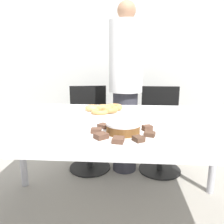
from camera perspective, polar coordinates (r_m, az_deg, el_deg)
wall_back at (r=2.95m, az=2.20°, el=16.30°), size 8.00×0.05×2.60m
table at (r=1.39m, az=-0.21°, el=-5.29°), size 1.80×1.04×0.77m
person_standing at (r=2.18m, az=3.54°, el=6.63°), size 0.33×0.33×1.68m
office_chair_left at (r=2.37m, az=-6.01°, el=-4.78°), size 0.52×0.52×0.87m
office_chair_right at (r=2.36m, az=12.55°, el=-5.08°), size 0.44×0.44×0.87m
plate_cake at (r=1.11m, az=2.89°, el=-5.70°), size 0.37×0.37×0.01m
plate_donuts at (r=1.60m, az=-2.00°, el=0.11°), size 0.33×0.33×0.01m
frosted_cake at (r=1.10m, az=2.91°, el=-4.08°), size 0.17×0.17×0.06m
lamington_0 at (r=1.16m, az=9.19°, el=-4.11°), size 0.06×0.05×0.03m
lamington_1 at (r=1.22m, az=5.99°, el=-3.13°), size 0.07×0.07×0.03m
lamington_2 at (r=1.23m, az=1.70°, el=-2.88°), size 0.05×0.05×0.03m
lamington_3 at (r=1.19m, az=-2.19°, el=-3.63°), size 0.07×0.07×0.02m
lamington_4 at (r=1.11m, az=-4.14°, el=-4.83°), size 0.05×0.05×0.02m
lamington_5 at (r=1.02m, az=-2.87°, el=-6.26°), size 0.08×0.08×0.03m
lamington_6 at (r=0.98m, az=1.64°, el=-7.29°), size 0.06×0.06×0.02m
lamington_7 at (r=1.00m, az=6.94°, el=-6.96°), size 0.06×0.06×0.02m
lamington_8 at (r=1.07m, az=9.80°, el=-5.71°), size 0.06×0.06×0.02m
donut_0 at (r=1.59m, az=-2.00°, el=0.98°), size 0.12×0.12×0.04m
donut_1 at (r=1.55m, az=-0.68°, el=0.64°), size 0.12×0.12×0.04m
donut_2 at (r=1.63m, az=0.49°, el=1.27°), size 0.13×0.13×0.04m
donut_3 at (r=1.65m, az=-2.17°, el=1.22°), size 0.12×0.12×0.03m
donut_4 at (r=1.61m, az=-5.13°, el=1.07°), size 0.11×0.11×0.04m
donut_5 at (r=1.52m, az=-3.21°, el=0.17°), size 0.12×0.12×0.03m
napkin at (r=1.55m, az=-22.71°, el=-1.36°), size 0.12×0.10×0.01m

